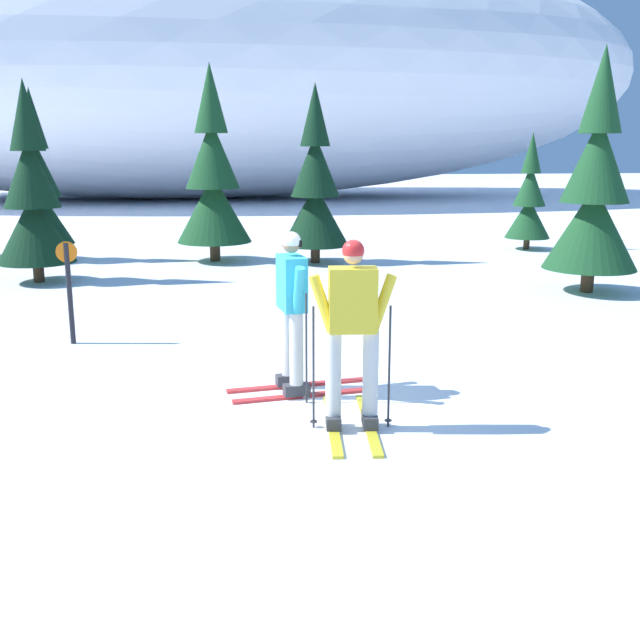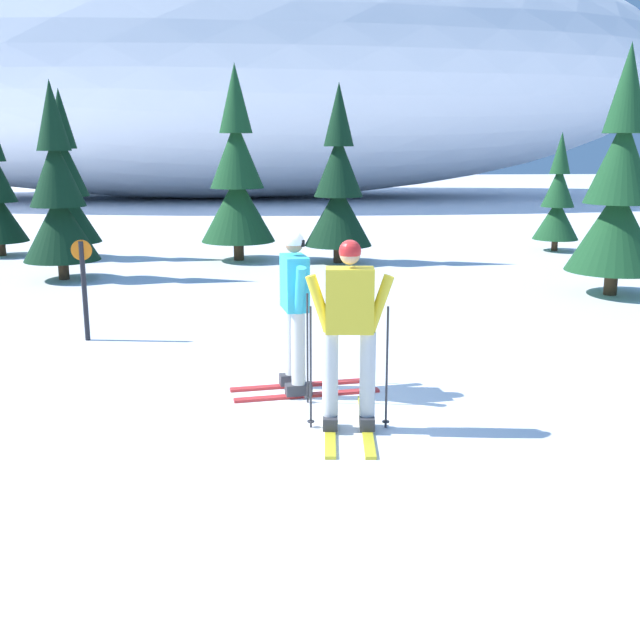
{
  "view_description": "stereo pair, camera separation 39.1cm",
  "coord_description": "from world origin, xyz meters",
  "px_view_note": "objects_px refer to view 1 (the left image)",
  "views": [
    {
      "loc": [
        -0.67,
        -7.35,
        2.67
      ],
      "look_at": [
        0.29,
        -0.08,
        0.95
      ],
      "focal_mm": 42.1,
      "sensor_mm": 36.0,
      "label": 1
    },
    {
      "loc": [
        -0.28,
        -7.39,
        2.67
      ],
      "look_at": [
        0.29,
        -0.08,
        0.95
      ],
      "focal_mm": 42.1,
      "sensor_mm": 36.0,
      "label": 2
    }
  ],
  "objects_px": {
    "pine_tree_center": "(213,180)",
    "pine_tree_right": "(595,192)",
    "pine_tree_left": "(37,190)",
    "pine_tree_far_right": "(529,201)",
    "trail_marker_post": "(69,286)",
    "skier_cyan_jacket": "(293,309)",
    "skier_yellow_jacket": "(352,331)",
    "pine_tree_center_left": "(32,199)",
    "pine_tree_center_right": "(315,189)"
  },
  "relations": [
    {
      "from": "pine_tree_center",
      "to": "pine_tree_right",
      "type": "distance_m",
      "value": 8.32
    },
    {
      "from": "pine_tree_left",
      "to": "pine_tree_far_right",
      "type": "relative_size",
      "value": 1.32
    },
    {
      "from": "pine_tree_right",
      "to": "trail_marker_post",
      "type": "xyz_separation_m",
      "value": [
        -8.75,
        -2.57,
        -1.03
      ]
    },
    {
      "from": "pine_tree_left",
      "to": "trail_marker_post",
      "type": "height_order",
      "value": "pine_tree_left"
    },
    {
      "from": "pine_tree_center",
      "to": "trail_marker_post",
      "type": "relative_size",
      "value": 3.17
    },
    {
      "from": "skier_cyan_jacket",
      "to": "skier_yellow_jacket",
      "type": "distance_m",
      "value": 1.24
    },
    {
      "from": "skier_cyan_jacket",
      "to": "pine_tree_far_right",
      "type": "xyz_separation_m",
      "value": [
        7.14,
        10.73,
        0.3
      ]
    },
    {
      "from": "skier_yellow_jacket",
      "to": "pine_tree_center_left",
      "type": "height_order",
      "value": "pine_tree_center_left"
    },
    {
      "from": "skier_cyan_jacket",
      "to": "pine_tree_center_left",
      "type": "height_order",
      "value": "pine_tree_center_left"
    },
    {
      "from": "pine_tree_far_right",
      "to": "trail_marker_post",
      "type": "bearing_deg",
      "value": -140.29
    },
    {
      "from": "skier_yellow_jacket",
      "to": "pine_tree_center_right",
      "type": "height_order",
      "value": "pine_tree_center_right"
    },
    {
      "from": "pine_tree_center_left",
      "to": "pine_tree_center_right",
      "type": "xyz_separation_m",
      "value": [
        5.76,
        1.75,
        0.05
      ]
    },
    {
      "from": "pine_tree_center",
      "to": "pine_tree_center_right",
      "type": "relative_size",
      "value": 1.11
    },
    {
      "from": "pine_tree_center",
      "to": "pine_tree_far_right",
      "type": "bearing_deg",
      "value": 6.84
    },
    {
      "from": "skier_yellow_jacket",
      "to": "pine_tree_center_left",
      "type": "xyz_separation_m",
      "value": [
        -4.81,
        8.61,
        0.65
      ]
    },
    {
      "from": "trail_marker_post",
      "to": "pine_tree_left",
      "type": "bearing_deg",
      "value": 105.13
    },
    {
      "from": "pine_tree_right",
      "to": "trail_marker_post",
      "type": "distance_m",
      "value": 9.18
    },
    {
      "from": "pine_tree_left",
      "to": "pine_tree_far_right",
      "type": "distance_m",
      "value": 12.07
    },
    {
      "from": "pine_tree_far_right",
      "to": "pine_tree_left",
      "type": "bearing_deg",
      "value": -178.06
    },
    {
      "from": "skier_yellow_jacket",
      "to": "trail_marker_post",
      "type": "xyz_separation_m",
      "value": [
        -3.25,
        3.63,
        -0.17
      ]
    },
    {
      "from": "pine_tree_right",
      "to": "pine_tree_left",
      "type": "bearing_deg",
      "value": 154.11
    },
    {
      "from": "skier_yellow_jacket",
      "to": "trail_marker_post",
      "type": "distance_m",
      "value": 4.88
    },
    {
      "from": "skier_cyan_jacket",
      "to": "pine_tree_center_left",
      "type": "distance_m",
      "value": 8.66
    },
    {
      "from": "skier_cyan_jacket",
      "to": "pine_tree_center_left",
      "type": "relative_size",
      "value": 0.46
    },
    {
      "from": "skier_cyan_jacket",
      "to": "skier_yellow_jacket",
      "type": "relative_size",
      "value": 0.97
    },
    {
      "from": "pine_tree_right",
      "to": "pine_tree_far_right",
      "type": "xyz_separation_m",
      "value": [
        1.19,
        5.69,
        -0.58
      ]
    },
    {
      "from": "pine_tree_left",
      "to": "trail_marker_post",
      "type": "xyz_separation_m",
      "value": [
        2.12,
        -7.85,
        -0.84
      ]
    },
    {
      "from": "skier_cyan_jacket",
      "to": "pine_tree_center",
      "type": "xyz_separation_m",
      "value": [
        -0.89,
        9.77,
        0.92
      ]
    },
    {
      "from": "skier_cyan_jacket",
      "to": "pine_tree_left",
      "type": "bearing_deg",
      "value": 115.49
    },
    {
      "from": "skier_yellow_jacket",
      "to": "pine_tree_right",
      "type": "distance_m",
      "value": 8.34
    },
    {
      "from": "skier_cyan_jacket",
      "to": "pine_tree_far_right",
      "type": "bearing_deg",
      "value": 56.36
    },
    {
      "from": "pine_tree_left",
      "to": "pine_tree_center",
      "type": "bearing_deg",
      "value": -7.86
    },
    {
      "from": "pine_tree_center_left",
      "to": "pine_tree_center",
      "type": "relative_size",
      "value": 0.87
    },
    {
      "from": "pine_tree_center",
      "to": "pine_tree_left",
      "type": "bearing_deg",
      "value": 172.14
    },
    {
      "from": "pine_tree_center_left",
      "to": "pine_tree_right",
      "type": "relative_size",
      "value": 0.89
    },
    {
      "from": "pine_tree_center_left",
      "to": "pine_tree_far_right",
      "type": "relative_size",
      "value": 1.31
    },
    {
      "from": "skier_cyan_jacket",
      "to": "pine_tree_center",
      "type": "height_order",
      "value": "pine_tree_center"
    },
    {
      "from": "pine_tree_center",
      "to": "skier_yellow_jacket",
      "type": "bearing_deg",
      "value": -82.98
    },
    {
      "from": "pine_tree_center",
      "to": "trail_marker_post",
      "type": "bearing_deg",
      "value": -104.65
    },
    {
      "from": "pine_tree_center_right",
      "to": "trail_marker_post",
      "type": "distance_m",
      "value": 7.98
    },
    {
      "from": "pine_tree_left",
      "to": "pine_tree_right",
      "type": "xyz_separation_m",
      "value": [
        10.87,
        -5.28,
        0.18
      ]
    },
    {
      "from": "pine_tree_right",
      "to": "pine_tree_far_right",
      "type": "relative_size",
      "value": 1.47
    },
    {
      "from": "pine_tree_center_left",
      "to": "pine_tree_far_right",
      "type": "xyz_separation_m",
      "value": [
        11.5,
        3.28,
        -0.38
      ]
    },
    {
      "from": "pine_tree_right",
      "to": "pine_tree_center_left",
      "type": "bearing_deg",
      "value": 166.87
    },
    {
      "from": "pine_tree_center_left",
      "to": "pine_tree_right",
      "type": "xyz_separation_m",
      "value": [
        10.31,
        -2.4,
        0.2
      ]
    },
    {
      "from": "pine_tree_center",
      "to": "skier_cyan_jacket",
      "type": "bearing_deg",
      "value": -84.77
    },
    {
      "from": "skier_yellow_jacket",
      "to": "pine_tree_center",
      "type": "xyz_separation_m",
      "value": [
        -1.34,
        10.93,
        0.89
      ]
    },
    {
      "from": "pine_tree_left",
      "to": "pine_tree_right",
      "type": "height_order",
      "value": "pine_tree_right"
    },
    {
      "from": "skier_cyan_jacket",
      "to": "pine_tree_center_right",
      "type": "height_order",
      "value": "pine_tree_center_right"
    },
    {
      "from": "pine_tree_center_left",
      "to": "pine_tree_center",
      "type": "height_order",
      "value": "pine_tree_center"
    }
  ]
}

